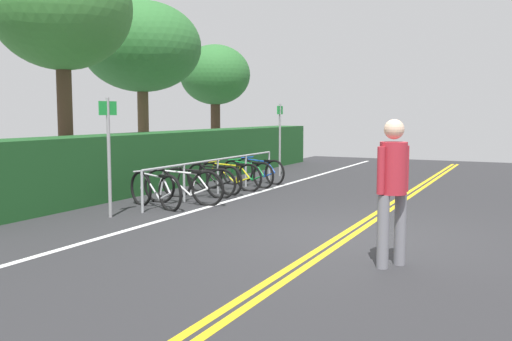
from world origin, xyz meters
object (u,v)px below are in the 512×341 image
bicycle_0 (155,190)px  bicycle_2 (199,183)px  tree_mid (61,9)px  bicycle_3 (214,179)px  tree_extra (215,76)px  bicycle_6 (259,171)px  bicycle_1 (183,187)px  bicycle_5 (247,173)px  tree_far_right (142,47)px  bicycle_4 (230,176)px  sign_post_far (280,132)px  pedestrian (393,182)px  bike_rack (218,168)px  sign_post_near (109,145)px

bicycle_0 → bicycle_2: bearing=-2.1°
tree_mid → bicycle_3: bearing=-66.8°
bicycle_3 → tree_extra: (6.55, 3.75, 2.81)m
bicycle_6 → bicycle_0: bearing=179.0°
bicycle_1 → bicycle_5: 3.03m
tree_mid → tree_far_right: size_ratio=1.11×
bicycle_1 → bicycle_4: bicycle_1 is taller
bicycle_1 → sign_post_far: bearing=3.2°
pedestrian → bicycle_6: bearing=36.6°
bicycle_2 → bicycle_3: (0.75, 0.07, 0.00)m
bicycle_1 → tree_far_right: size_ratio=0.36×
sign_post_far → tree_far_right: size_ratio=0.41×
sign_post_far → tree_extra: 4.89m
bike_rack → bicycle_2: (-0.71, 0.06, -0.27)m
bike_rack → tree_mid: size_ratio=1.00×
tree_far_right → pedestrian: bearing=-127.9°
bicycle_3 → sign_post_near: (-3.41, 0.10, 0.93)m
bicycle_1 → bicycle_5: bicycle_1 is taller
bicycle_2 → bicycle_3: bicycle_3 is taller
bicycle_1 → bicycle_2: size_ratio=1.12×
bicycle_1 → tree_mid: size_ratio=0.33×
sign_post_far → sign_post_near: bearing=179.8°
sign_post_near → tree_far_right: (5.81, 3.68, 2.45)m
bike_rack → pedestrian: size_ratio=3.20×
bicycle_1 → bicycle_5: (3.03, 0.10, -0.03)m
bike_rack → bicycle_4: size_ratio=3.17×
bicycle_3 → tree_far_right: (2.40, 3.78, 3.39)m
bicycle_6 → bike_rack: bearing=-179.0°
bicycle_2 → bicycle_5: bearing=-2.1°
pedestrian → sign_post_near: 5.25m
sign_post_far → tree_mid: tree_mid is taller
pedestrian → sign_post_far: size_ratio=0.84×
bicycle_2 → bicycle_4: bearing=0.3°
bike_rack → sign_post_far: (3.95, 0.20, 0.67)m
bike_rack → bicycle_0: bearing=177.0°
bicycle_2 → tree_far_right: (3.15, 3.85, 3.39)m
sign_post_far → tree_extra: size_ratio=0.49×
tree_extra → bicycle_4: bearing=-147.2°
bicycle_3 → tree_mid: size_ratio=0.30×
tree_extra → sign_post_near: bearing=-159.9°
bicycle_6 → tree_extra: 6.44m
bicycle_6 → tree_extra: (4.34, 3.83, 2.82)m
tree_mid → bicycle_6: bearing=-42.2°
bicycle_4 → sign_post_near: (-4.05, 0.16, 0.93)m
bicycle_1 → bicycle_5: size_ratio=1.08×
bicycle_4 → tree_far_right: tree_far_right is taller
bike_rack → sign_post_near: 3.45m
bicycle_5 → tree_extra: tree_extra is taller
bicycle_0 → tree_extra: size_ratio=0.38×
bicycle_4 → tree_far_right: 5.42m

